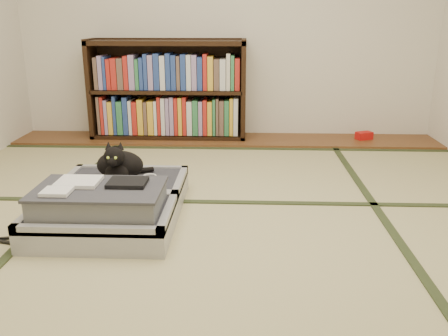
{
  "coord_description": "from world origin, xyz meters",
  "views": [
    {
      "loc": [
        0.17,
        -2.43,
        1.14
      ],
      "look_at": [
        0.05,
        0.35,
        0.25
      ],
      "focal_mm": 38.0,
      "sensor_mm": 36.0,
      "label": 1
    }
  ],
  "objects": [
    {
      "name": "floor",
      "position": [
        0.0,
        0.0,
        0.0
      ],
      "size": [
        4.5,
        4.5,
        0.0
      ],
      "primitive_type": "plane",
      "color": "tan",
      "rests_on": "ground"
    },
    {
      "name": "wood_strip",
      "position": [
        0.0,
        2.0,
        0.01
      ],
      "size": [
        4.0,
        0.5,
        0.02
      ],
      "primitive_type": "cube",
      "color": "brown",
      "rests_on": "ground"
    },
    {
      "name": "red_item",
      "position": [
        1.32,
        2.03,
        0.06
      ],
      "size": [
        0.17,
        0.14,
        0.07
      ],
      "primitive_type": "cube",
      "rotation": [
        0.0,
        0.0,
        0.41
      ],
      "color": "red",
      "rests_on": "wood_strip"
    },
    {
      "name": "tatami_borders",
      "position": [
        0.0,
        0.49,
        0.0
      ],
      "size": [
        4.0,
        4.5,
        0.01
      ],
      "color": "#2D381E",
      "rests_on": "ground"
    },
    {
      "name": "bookcase",
      "position": [
        -0.56,
        2.07,
        0.45
      ],
      "size": [
        1.48,
        0.34,
        0.95
      ],
      "color": "black",
      "rests_on": "wood_strip"
    },
    {
      "name": "suitcase",
      "position": [
        -0.6,
        0.1,
        0.11
      ],
      "size": [
        0.77,
        1.02,
        0.3
      ],
      "color": "#9D9DA2",
      "rests_on": "floor"
    },
    {
      "name": "cat",
      "position": [
        -0.61,
        0.39,
        0.25
      ],
      "size": [
        0.34,
        0.34,
        0.28
      ],
      "color": "black",
      "rests_on": "suitcase"
    },
    {
      "name": "cable_coil",
      "position": [
        -0.43,
        0.43,
        0.16
      ],
      "size": [
        0.11,
        0.11,
        0.03
      ],
      "color": "white",
      "rests_on": "suitcase"
    },
    {
      "name": "hanger",
      "position": [
        -0.99,
        -0.21,
        0.01
      ],
      "size": [
        0.43,
        0.24,
        0.01
      ],
      "color": "black",
      "rests_on": "floor"
    }
  ]
}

